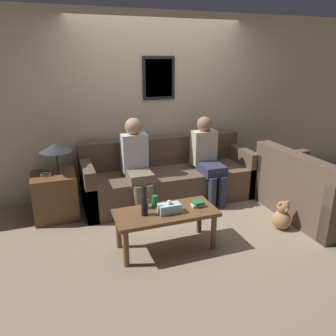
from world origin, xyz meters
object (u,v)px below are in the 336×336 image
Objects in this scene: couch_main at (168,178)px; wine_bottle at (144,205)px; teddy_bear at (282,217)px; couch_side at (310,193)px; drinking_glass at (145,204)px; person_left at (137,161)px; person_right at (207,156)px; coffee_table at (166,217)px.

wine_bottle is (-0.71, -1.25, 0.25)m from couch_main.
teddy_bear is at bearing -2.26° from wine_bottle.
couch_side reaches higher than drinking_glass.
person_left reaches higher than person_right.
teddy_bear is at bearing -53.04° from couch_main.
wine_bottle is at bearing 177.74° from teddy_bear.
person_left is at bearing -161.64° from couch_main.
coffee_table reaches higher than teddy_bear.
coffee_table is 0.30m from wine_bottle.
couch_main is 0.65m from person_left.
drinking_glass is at bearing 89.04° from couch_side.
drinking_glass reaches higher than teddy_bear.
couch_main is at bearing 58.74° from drinking_glass.
drinking_glass reaches higher than coffee_table.
person_left is (-0.51, -0.17, 0.37)m from couch_main.
coffee_table is at bearing 177.14° from teddy_bear.
drinking_glass is at bearing 72.90° from wine_bottle.
person_left reaches higher than wine_bottle.
person_right is 3.33× the size of teddy_bear.
coffee_table is at bearing -110.97° from couch_main.
teddy_bear is (1.50, -1.15, -0.53)m from person_left.
couch_main reaches higher than teddy_bear.
couch_side is at bearing -25.03° from person_left.
person_left is (-0.03, 1.07, 0.31)m from coffee_table.
couch_main is 1.46m from wine_bottle.
drinking_glass is (-2.21, 0.04, 0.18)m from couch_side.
coffee_table is 3.53× the size of wine_bottle.
teddy_bear is (0.48, -1.12, -0.50)m from person_right.
person_left is at bearing 79.44° from wine_bottle.
teddy_bear is (1.65, -0.22, -0.34)m from drinking_glass.
person_right is (0.99, 1.04, 0.28)m from coffee_table.
teddy_bear is at bearing -2.86° from coffee_table.
person_right is at bearing 48.04° from couch_side.
couch_side is 2.30m from person_left.
wine_bottle is (-0.24, -0.01, 0.18)m from coffee_table.
couch_main is at bearing 69.03° from coffee_table.
couch_main reaches higher than coffee_table.
coffee_table is 1.46m from person_right.
wine_bottle is 0.25× the size of person_left.
drinking_glass is (0.05, 0.15, -0.07)m from wine_bottle.
couch_side is at bearing 3.17° from coffee_table.
teddy_bear is (1.70, -0.07, -0.40)m from wine_bottle.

